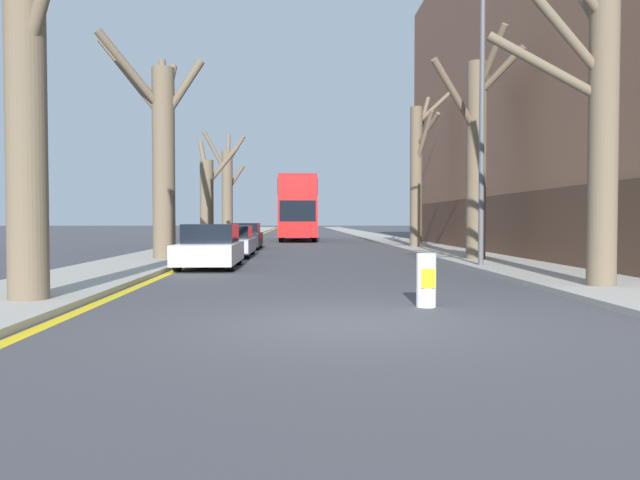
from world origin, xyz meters
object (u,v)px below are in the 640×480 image
(street_tree_left_2, at_px, (208,198))
(street_tree_right_1, at_px, (477,147))
(street_tree_left_0, at_px, (29,84))
(street_tree_right_0, at_px, (595,106))
(parked_car_0, at_px, (210,247))
(double_decker_bus, at_px, (297,206))
(street_tree_left_3, at_px, (227,189))
(lamp_post, at_px, (479,101))
(street_tree_left_1, at_px, (161,146))
(traffic_bollard, at_px, (426,280))
(street_tree_right_2, at_px, (418,170))
(parked_car_2, at_px, (244,237))
(parked_car_1, at_px, (231,242))

(street_tree_left_2, bearing_deg, street_tree_right_1, -45.52)
(street_tree_left_0, bearing_deg, street_tree_right_0, 9.74)
(parked_car_0, bearing_deg, double_decker_bus, 83.80)
(street_tree_left_3, distance_m, street_tree_right_1, 24.85)
(lamp_post, bearing_deg, street_tree_right_1, 74.66)
(street_tree_left_1, bearing_deg, double_decker_bus, 77.67)
(street_tree_left_1, relative_size, traffic_bollard, 8.75)
(street_tree_right_1, distance_m, street_tree_right_2, 10.06)
(street_tree_right_2, relative_size, parked_car_2, 1.89)
(street_tree_left_3, relative_size, street_tree_right_1, 0.96)
(street_tree_left_0, distance_m, street_tree_left_2, 22.25)
(street_tree_left_2, relative_size, parked_car_1, 1.29)
(street_tree_right_0, bearing_deg, double_decker_bus, 100.73)
(street_tree_left_0, xyz_separation_m, parked_car_1, (1.91, 14.57, -3.22))
(street_tree_left_3, distance_m, traffic_bollard, 34.36)
(street_tree_right_1, bearing_deg, street_tree_left_3, 116.87)
(parked_car_2, bearing_deg, traffic_bollard, -77.10)
(street_tree_left_2, bearing_deg, lamp_post, -54.53)
(double_decker_bus, xyz_separation_m, lamp_post, (5.45, -26.34, 2.57))
(street_tree_right_0, height_order, parked_car_1, street_tree_right_0)
(street_tree_left_2, bearing_deg, street_tree_right_2, -6.34)
(street_tree_left_0, distance_m, lamp_post, 12.90)
(street_tree_left_3, height_order, parked_car_2, street_tree_left_3)
(street_tree_left_1, distance_m, parked_car_1, 5.06)
(street_tree_right_0, bearing_deg, traffic_bollard, -150.74)
(double_decker_bus, height_order, traffic_bollard, double_decker_bus)
(traffic_bollard, bearing_deg, parked_car_1, 108.17)
(street_tree_left_0, height_order, street_tree_left_2, street_tree_left_0)
(parked_car_2, bearing_deg, street_tree_right_0, -65.08)
(street_tree_left_0, distance_m, street_tree_left_3, 33.10)
(street_tree_left_1, height_order, traffic_bollard, street_tree_left_1)
(street_tree_left_3, height_order, street_tree_right_0, street_tree_right_0)
(double_decker_bus, xyz_separation_m, traffic_bollard, (2.12, -34.58, -2.07))
(street_tree_left_2, height_order, street_tree_right_2, street_tree_right_2)
(street_tree_right_2, xyz_separation_m, parked_car_0, (-8.95, -12.45, -3.44))
(street_tree_right_1, relative_size, street_tree_right_2, 0.98)
(street_tree_left_0, relative_size, street_tree_left_3, 0.99)
(lamp_post, height_order, traffic_bollard, lamp_post)
(traffic_bollard, bearing_deg, street_tree_left_0, 176.75)
(double_decker_bus, relative_size, traffic_bollard, 11.46)
(street_tree_right_1, bearing_deg, lamp_post, -105.34)
(street_tree_left_3, xyz_separation_m, street_tree_right_2, (11.10, -12.10, 0.43))
(street_tree_right_2, relative_size, parked_car_1, 1.83)
(street_tree_right_1, height_order, traffic_bollard, street_tree_right_1)
(street_tree_right_0, xyz_separation_m, parked_car_0, (-8.91, 6.69, -3.22))
(street_tree_left_0, bearing_deg, lamp_post, 37.74)
(parked_car_1, bearing_deg, parked_car_2, 90.00)
(parked_car_0, bearing_deg, street_tree_right_2, 54.28)
(street_tree_right_0, distance_m, parked_car_0, 11.60)
(street_tree_left_1, xyz_separation_m, street_tree_left_2, (0.15, 10.57, -1.50))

